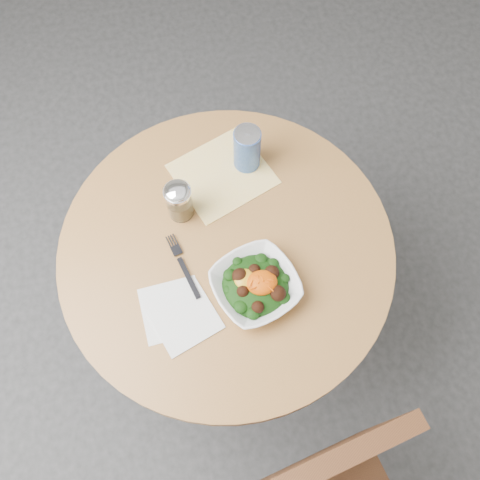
{
  "coord_description": "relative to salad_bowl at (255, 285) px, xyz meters",
  "views": [
    {
      "loc": [
        -0.08,
        -0.56,
        2.06
      ],
      "look_at": [
        0.03,
        -0.01,
        0.81
      ],
      "focal_mm": 40.0,
      "sensor_mm": 36.0,
      "label": 1
    }
  ],
  "objects": [
    {
      "name": "beverage_can",
      "position": [
        0.06,
        0.38,
        0.04
      ],
      "size": [
        0.08,
        0.08,
        0.14
      ],
      "color": "navy",
      "rests_on": "table"
    },
    {
      "name": "table",
      "position": [
        -0.05,
        0.13,
        -0.23
      ],
      "size": [
        0.9,
        0.9,
        0.75
      ],
      "color": "black",
      "rests_on": "ground"
    },
    {
      "name": "ground",
      "position": [
        -0.05,
        0.13,
        -0.78
      ],
      "size": [
        6.0,
        6.0,
        0.0
      ],
      "primitive_type": "plane",
      "color": "#2A2A2D",
      "rests_on": "ground"
    },
    {
      "name": "spice_shaker",
      "position": [
        -0.15,
        0.26,
        0.03
      ],
      "size": [
        0.07,
        0.07,
        0.13
      ],
      "color": "silver",
      "rests_on": "table"
    },
    {
      "name": "paper_napkins",
      "position": [
        -0.2,
        -0.03,
        -0.03
      ],
      "size": [
        0.21,
        0.2,
        0.0
      ],
      "color": "silver",
      "rests_on": "table"
    },
    {
      "name": "cloth_napkin",
      "position": [
        -0.02,
        0.35,
        -0.03
      ],
      "size": [
        0.32,
        0.3,
        0.0
      ],
      "primitive_type": "cube",
      "rotation": [
        0.0,
        0.0,
        0.38
      ],
      "color": "#DA9D0B",
      "rests_on": "table"
    },
    {
      "name": "fork",
      "position": [
        -0.17,
        0.1,
        -0.02
      ],
      "size": [
        0.07,
        0.19,
        0.0
      ],
      "color": "black",
      "rests_on": "table"
    },
    {
      "name": "salad_bowl",
      "position": [
        0.0,
        0.0,
        0.0
      ],
      "size": [
        0.27,
        0.27,
        0.08
      ],
      "color": "silver",
      "rests_on": "table"
    }
  ]
}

